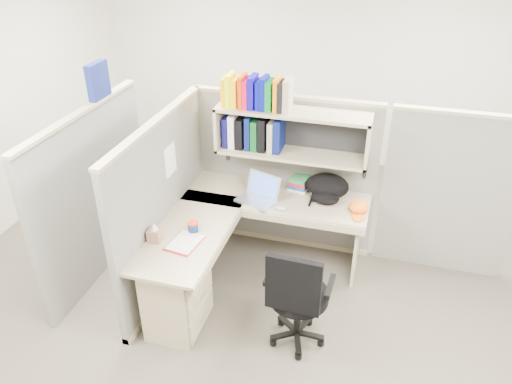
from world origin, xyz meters
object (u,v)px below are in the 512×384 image
(desk, at_px, (206,268))
(backpack, at_px, (327,189))
(snack_canister, at_px, (193,226))
(task_chair, at_px, (297,311))
(laptop, at_px, (256,190))

(desk, distance_m, backpack, 1.34)
(snack_canister, relative_size, task_chair, 0.09)
(snack_canister, height_order, task_chair, task_chair)
(backpack, height_order, snack_canister, backpack)
(snack_canister, bearing_deg, task_chair, -17.71)
(snack_canister, distance_m, task_chair, 1.11)
(desk, bearing_deg, task_chair, -14.19)
(desk, height_order, snack_canister, snack_canister)
(laptop, distance_m, task_chair, 1.21)
(desk, height_order, laptop, laptop)
(backpack, bearing_deg, snack_canister, -124.13)
(task_chair, bearing_deg, laptop, 122.89)
(desk, distance_m, snack_canister, 0.38)
(snack_canister, xyz_separation_m, task_chair, (0.98, -0.31, -0.42))
(laptop, bearing_deg, task_chair, -37.58)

